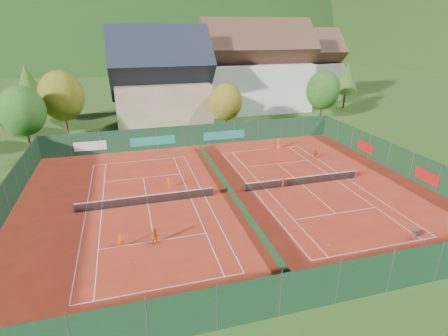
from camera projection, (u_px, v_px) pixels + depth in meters
ground at (229, 194)px, 34.75m from camera, size 600.00×600.00×0.00m
clay_pad at (229, 194)px, 34.74m from camera, size 40.00×32.00×0.01m
court_markings_left at (148, 204)px, 32.71m from camera, size 11.03×23.83×0.00m
court_markings_right at (302, 185)px, 36.75m from camera, size 11.03×23.83×0.00m
tennis_net_left at (149, 199)px, 32.57m from camera, size 13.30×0.10×1.02m
tennis_net_right at (304, 180)px, 36.61m from camera, size 13.30×0.10×1.02m
court_divider at (229, 189)px, 34.55m from camera, size 0.03×28.80×1.00m
fence_north at (193, 136)px, 48.36m from camera, size 40.00×0.10×3.00m
fence_south at (310, 289)px, 19.89m from camera, size 40.00×0.04×3.00m
fence_west at (0, 206)px, 29.13m from camera, size 0.04×32.00×3.00m
fence_east at (399, 160)px, 39.28m from camera, size 0.09×32.00×3.00m
chalet at (161, 84)px, 58.30m from camera, size 16.20×12.00×16.00m
hotel_block_a at (255, 72)px, 68.17m from camera, size 21.60×11.00×17.25m
hotel_block_b at (301, 69)px, 79.13m from camera, size 17.28×10.00×15.50m
tree_west_front at (22, 111)px, 45.03m from camera, size 5.72×5.72×8.69m
tree_west_mid at (62, 96)px, 51.15m from camera, size 6.44×6.44×9.78m
tree_west_back at (28, 85)px, 56.52m from camera, size 5.60×5.60×10.00m
tree_center at (226, 102)px, 54.14m from camera, size 5.01×5.01×7.60m
tree_east_front at (323, 90)px, 60.22m from camera, size 5.72×5.72×8.69m
tree_east_mid at (347, 78)px, 69.64m from camera, size 5.04×5.04×9.00m
tree_east_back at (293, 71)px, 74.51m from camera, size 7.15×7.15×10.86m
mountain_backdrop at (177, 106)px, 265.20m from camera, size 820.00×530.00×242.00m
ball_hopper at (417, 234)px, 27.00m from camera, size 0.34×0.34×0.80m
loose_ball_0 at (129, 262)px, 24.61m from camera, size 0.07×0.07×0.07m
loose_ball_1 at (329, 245)px, 26.49m from camera, size 0.07×0.07×0.07m
player_left_near at (121, 241)px, 25.97m from camera, size 0.52×0.40×1.27m
player_left_mid at (155, 237)px, 26.28m from camera, size 0.76×0.62×1.46m
player_left_far at (169, 183)px, 35.78m from camera, size 0.89×0.71×1.20m
player_right_near at (283, 184)px, 35.36m from camera, size 0.65×0.81×1.29m
player_right_far_a at (279, 144)px, 47.23m from camera, size 0.86×0.72×1.51m
player_right_far_b at (315, 154)px, 43.77m from camera, size 1.18×0.46×1.24m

